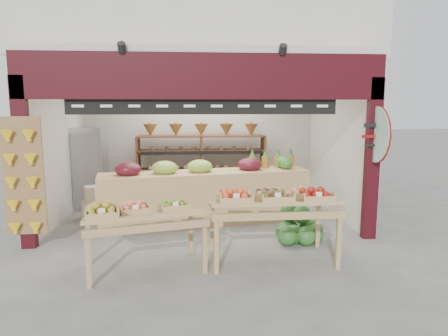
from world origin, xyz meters
TOP-DOWN VIEW (x-y plane):
  - ground at (0.00, 0.00)m, footprint 60.00×60.00m
  - shop_structure at (0.00, 1.61)m, footprint 6.36×5.12m
  - banana_board at (-2.73, -1.17)m, footprint 0.60×0.15m
  - gift_sign at (2.75, -1.15)m, footprint 0.04×0.93m
  - back_shelving at (0.03, 1.78)m, footprint 2.91×0.48m
  - refrigerator at (-2.40, 1.47)m, footprint 0.69×0.69m
  - cardboard_stack at (-1.90, 0.60)m, footprint 1.04×0.87m
  - mid_counter at (0.05, 0.10)m, footprint 3.99×1.43m
  - display_table_left at (-0.97, -2.01)m, footprint 1.74×1.22m
  - display_table_right at (0.93, -1.85)m, footprint 1.78×0.99m
  - watermelon_pile at (1.55, -1.09)m, footprint 0.83×0.77m

SIDE VIEW (x-z plane):
  - ground at x=0.00m, z-range 0.00..0.00m
  - watermelon_pile at x=1.55m, z-range -0.08..0.50m
  - cardboard_stack at x=-1.90m, z-range -0.09..0.57m
  - mid_counter at x=0.05m, z-range -0.07..1.14m
  - display_table_left at x=-0.97m, z-range 0.26..1.27m
  - refrigerator at x=-2.40m, z-range 0.00..1.75m
  - display_table_right at x=0.93m, z-range 0.33..1.44m
  - banana_board at x=-2.73m, z-range 0.22..2.02m
  - back_shelving at x=0.03m, z-range 0.22..2.03m
  - gift_sign at x=2.75m, z-range 1.29..2.21m
  - shop_structure at x=0.00m, z-range 1.22..6.62m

